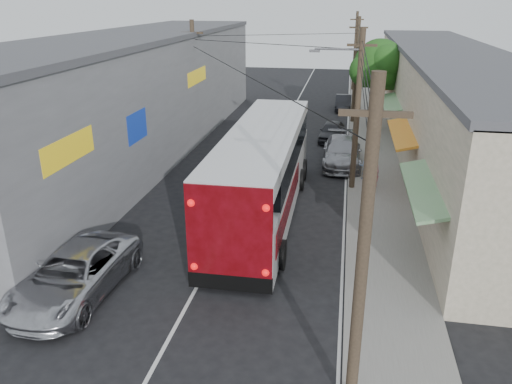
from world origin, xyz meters
TOP-DOWN VIEW (x-y plane):
  - ground at (0.00, 0.00)m, footprint 120.00×120.00m
  - sidewalk at (6.50, 20.00)m, footprint 3.00×80.00m
  - building_right at (10.99, 22.00)m, footprint 7.09×40.00m
  - building_left at (-8.50, 18.00)m, footprint 7.20×36.00m
  - utility_poles at (3.13, 20.33)m, footprint 11.80×45.28m
  - street_tree at (6.87, 26.02)m, footprint 4.40×4.00m
  - coach_bus at (1.20, 9.11)m, footprint 3.25×13.79m
  - jeepney at (-3.80, 1.35)m, footprint 2.81×5.70m
  - parked_suv at (4.60, 17.04)m, footprint 2.28×5.45m
  - parked_car_mid at (3.80, 22.40)m, footprint 1.88×3.94m
  - parked_car_far at (4.41, 32.84)m, footprint 1.37×3.88m
  - pedestrian_near at (6.30, 13.35)m, footprint 0.62×0.50m
  - pedestrian_far at (5.89, 14.42)m, footprint 0.70×0.54m

SIDE VIEW (x-z plane):
  - ground at x=0.00m, z-range 0.00..0.00m
  - sidewalk at x=6.50m, z-range 0.00..0.12m
  - parked_car_far at x=4.41m, z-range 0.00..1.28m
  - parked_car_mid at x=3.80m, z-range 0.00..1.30m
  - jeepney at x=-3.80m, z-range 0.00..1.55m
  - parked_suv at x=4.60m, z-range 0.00..1.57m
  - pedestrian_far at x=5.89m, z-range 0.12..1.55m
  - pedestrian_near at x=6.30m, z-range 0.12..1.58m
  - coach_bus at x=1.20m, z-range 0.07..4.03m
  - building_right at x=10.99m, z-range 0.03..6.28m
  - building_left at x=-8.50m, z-range 0.03..7.28m
  - utility_poles at x=3.13m, z-range 0.13..8.13m
  - street_tree at x=6.87m, z-range 1.37..7.97m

